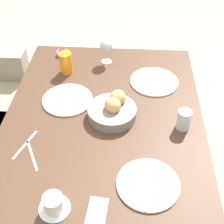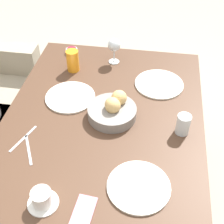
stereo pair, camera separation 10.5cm
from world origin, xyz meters
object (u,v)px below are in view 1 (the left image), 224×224
(plate_near_left, at_px, (148,184))
(jam_bowl_berry, at_px, (63,53))
(knife_silver, at_px, (25,145))
(bread_basket, at_px, (113,109))
(plate_near_right, at_px, (154,82))
(juice_glass, at_px, (66,63))
(plate_far_center, at_px, (67,100))
(fork_silver, at_px, (32,156))
(water_tumbler, at_px, (184,119))
(wine_glass, at_px, (106,46))
(coffee_cup, at_px, (54,204))
(cell_phone, at_px, (96,215))

(plate_near_left, height_order, jam_bowl_berry, jam_bowl_berry)
(jam_bowl_berry, relative_size, knife_silver, 0.41)
(bread_basket, height_order, plate_near_right, bread_basket)
(plate_near_left, distance_m, knife_silver, 0.58)
(plate_near_left, xyz_separation_m, plate_near_right, (0.69, -0.05, 0.00))
(plate_near_left, distance_m, juice_glass, 0.88)
(knife_silver, bearing_deg, plate_far_center, -23.46)
(plate_near_left, bearing_deg, plate_near_right, -4.08)
(plate_near_right, bearing_deg, plate_far_center, 112.22)
(bread_basket, relative_size, juice_glass, 1.89)
(plate_near_left, height_order, juice_glass, juice_glass)
(fork_silver, bearing_deg, water_tumbler, -71.73)
(juice_glass, xyz_separation_m, wine_glass, (0.12, -0.22, 0.05))
(plate_near_right, height_order, coffee_cup, coffee_cup)
(plate_far_center, height_order, fork_silver, plate_far_center)
(wine_glass, bearing_deg, plate_far_center, 154.69)
(plate_near_left, height_order, plate_far_center, same)
(bread_basket, distance_m, plate_near_left, 0.43)
(fork_silver, height_order, cell_phone, cell_phone)
(juice_glass, height_order, coffee_cup, juice_glass)
(water_tumbler, distance_m, knife_silver, 0.74)
(wine_glass, distance_m, jam_bowl_berry, 0.30)
(coffee_cup, relative_size, cell_phone, 0.77)
(bread_basket, bearing_deg, plate_near_left, -157.25)
(plate_far_center, bearing_deg, fork_silver, 166.45)
(knife_silver, bearing_deg, cell_phone, -132.49)
(juice_glass, relative_size, water_tumbler, 1.25)
(plate_far_center, bearing_deg, coffee_cup, -174.71)
(jam_bowl_berry, distance_m, cell_phone, 1.13)
(bread_basket, relative_size, plate_near_left, 0.94)
(bread_basket, bearing_deg, water_tumbler, -99.31)
(water_tumbler, distance_m, fork_silver, 0.71)
(jam_bowl_berry, height_order, knife_silver, jam_bowl_berry)
(plate_far_center, height_order, jam_bowl_berry, jam_bowl_berry)
(bread_basket, relative_size, coffee_cup, 1.99)
(plate_far_center, height_order, wine_glass, wine_glass)
(bread_basket, relative_size, water_tumbler, 2.36)
(juice_glass, relative_size, jam_bowl_berry, 1.78)
(knife_silver, xyz_separation_m, cell_phone, (-0.33, -0.36, 0.00))
(bread_basket, xyz_separation_m, plate_far_center, (0.10, 0.24, -0.04))
(wine_glass, bearing_deg, juice_glass, 118.18)
(coffee_cup, xyz_separation_m, jam_bowl_berry, (1.06, 0.16, -0.02))
(juice_glass, distance_m, coffee_cup, 0.89)
(bread_basket, bearing_deg, knife_silver, 119.58)
(juice_glass, bearing_deg, wine_glass, -61.82)
(water_tumbler, xyz_separation_m, wine_glass, (0.53, 0.40, 0.06))
(water_tumbler, xyz_separation_m, coffee_cup, (-0.47, 0.52, -0.02))
(fork_silver, relative_size, cell_phone, 1.07)
(plate_near_right, bearing_deg, fork_silver, 135.87)
(cell_phone, bearing_deg, plate_near_left, -52.46)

